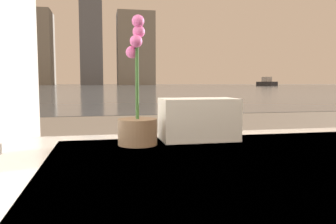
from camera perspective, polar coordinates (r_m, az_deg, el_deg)
potted_orchid at (r=1.16m, az=-5.37°, el=-0.75°), size 0.14×0.14×0.45m
towel_stack at (r=1.27m, az=5.32°, el=-1.24°), size 0.29×0.17×0.16m
harbor_water at (r=62.35m, az=-11.16°, el=4.34°), size 180.00×110.00×0.01m
harbor_boat_1 at (r=80.55m, az=16.80°, el=4.91°), size 2.73×5.87×2.12m
skyline_tower_1 at (r=121.05m, az=-22.70°, el=10.22°), size 13.69×13.19×24.69m
skyline_tower_3 at (r=119.59m, az=-5.69°, el=10.84°), size 12.96×10.37×25.43m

